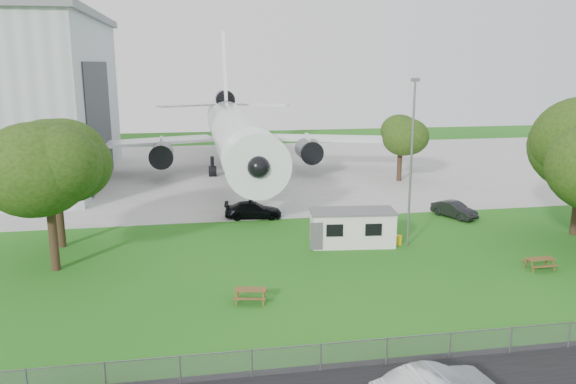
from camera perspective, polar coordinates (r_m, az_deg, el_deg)
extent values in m
plane|color=#2D791C|center=(34.45, 2.96, -9.44)|extent=(160.00, 160.00, 0.00)
cube|color=#B7B7B2|center=(70.64, -3.87, 2.23)|extent=(120.00, 46.00, 0.03)
cube|color=#2D3033|center=(65.09, -18.57, 6.67)|extent=(0.16, 16.00, 12.96)
cylinder|color=white|center=(65.74, -5.31, 5.89)|extent=(5.40, 34.00, 5.40)
cone|color=white|center=(47.02, -3.40, 3.11)|extent=(5.40, 5.50, 5.40)
cone|color=white|center=(86.50, -6.47, 8.08)|extent=(4.86, 9.00, 4.86)
cube|color=white|center=(69.25, -15.91, 4.81)|extent=(21.36, 10.77, 0.36)
cube|color=white|center=(71.10, 4.63, 5.46)|extent=(21.36, 10.77, 0.36)
cube|color=white|center=(86.21, -6.57, 11.86)|extent=(0.46, 9.96, 12.17)
cylinder|color=#515459|center=(65.41, -12.69, 3.74)|extent=(2.50, 4.20, 2.50)
cylinder|color=#515459|center=(66.75, 2.07, 4.22)|extent=(2.50, 4.20, 2.50)
cylinder|color=#515459|center=(85.36, -6.47, 9.36)|extent=(2.60, 4.50, 2.60)
cylinder|color=black|center=(51.22, -3.79, -0.53)|extent=(0.36, 0.36, 2.40)
cylinder|color=black|center=(67.15, -7.69, 2.61)|extent=(0.44, 0.44, 2.40)
cylinder|color=black|center=(67.58, -2.94, 2.78)|extent=(0.44, 0.44, 2.40)
cube|color=silver|center=(41.65, 6.54, -3.69)|extent=(6.23, 3.12, 2.50)
cube|color=#59595B|center=(41.29, 6.59, -1.94)|extent=(6.45, 3.34, 0.12)
cylinder|color=gold|center=(42.43, 11.16, -4.81)|extent=(0.50, 0.50, 0.70)
cube|color=gray|center=(26.22, 7.77, -17.18)|extent=(58.00, 0.04, 1.30)
cylinder|color=slate|center=(40.92, 12.39, 2.64)|extent=(0.16, 0.16, 12.00)
cylinder|color=#382619|center=(44.03, -22.12, -2.90)|extent=(0.56, 0.56, 3.63)
sphere|color=#3B561B|center=(43.10, -22.62, 2.79)|extent=(8.07, 8.07, 8.07)
cylinder|color=#382619|center=(39.22, -22.70, -4.76)|extent=(0.56, 0.56, 3.72)
sphere|color=#3B561B|center=(38.17, -23.29, 1.77)|extent=(7.21, 7.21, 7.21)
cylinder|color=#382619|center=(48.98, 27.21, -1.54)|extent=(0.56, 0.56, 4.14)
cylinder|color=#382619|center=(65.05, 11.24, 2.45)|extent=(0.56, 0.56, 3.08)
sphere|color=#3B561B|center=(64.48, 11.39, 5.74)|extent=(5.50, 5.50, 5.50)
imported|color=black|center=(50.84, 16.52, -1.75)|extent=(3.06, 4.38, 1.37)
imported|color=black|center=(48.60, -3.57, -1.86)|extent=(5.07, 2.46, 1.42)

